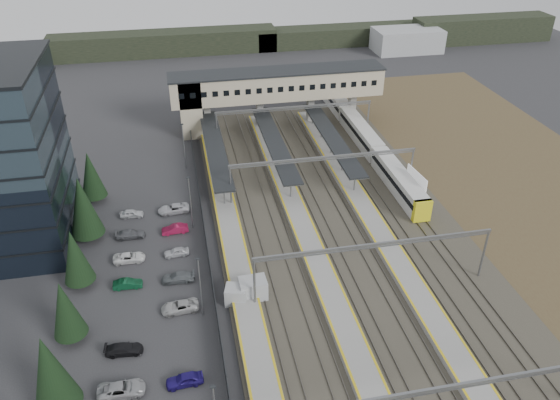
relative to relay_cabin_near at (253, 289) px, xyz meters
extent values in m
plane|color=#2B2B2D|center=(1.96, 6.30, -1.33)|extent=(220.00, 220.00, 0.00)
cone|color=black|center=(-20.04, -11.70, 3.77)|extent=(4.26, 4.26, 8.20)
cylinder|color=black|center=(-20.04, -2.70, -0.73)|extent=(0.44, 0.44, 1.20)
cone|color=black|center=(-20.04, -2.70, 3.07)|extent=(3.54, 3.54, 6.80)
cylinder|color=black|center=(-20.04, 6.30, -0.73)|extent=(0.44, 0.44, 1.20)
cone|color=black|center=(-20.04, 6.30, 3.17)|extent=(3.64, 3.64, 7.00)
cylinder|color=black|center=(-20.04, 16.30, -0.73)|extent=(0.44, 0.44, 1.20)
cone|color=black|center=(-20.04, 16.30, 3.92)|extent=(4.42, 4.42, 8.50)
cylinder|color=black|center=(-20.04, 26.30, -0.73)|extent=(0.44, 0.44, 1.20)
cone|color=black|center=(-20.04, 26.30, 3.27)|extent=(3.74, 3.74, 7.20)
imported|color=#A2A3A6|center=(-14.54, -11.10, -0.69)|extent=(4.59, 2.16, 1.27)
imported|color=black|center=(-14.54, -5.80, -0.76)|extent=(4.01, 1.85, 1.14)
imported|color=#0E4326|center=(-14.54, 4.80, -0.75)|extent=(3.52, 1.34, 1.14)
imported|color=white|center=(-14.54, 10.10, -0.76)|extent=(4.09, 1.97, 1.12)
imported|color=#55575C|center=(-14.54, 15.40, -0.74)|extent=(4.03, 1.65, 1.17)
imported|color=silver|center=(-14.54, 20.70, -0.75)|extent=(3.47, 1.63, 1.15)
imported|color=navy|center=(-8.54, -11.10, -0.70)|extent=(3.75, 1.71, 1.25)
imported|color=#B7B7B7|center=(-8.54, -0.50, -0.73)|extent=(4.39, 2.24, 1.19)
imported|color=slate|center=(-8.54, 4.80, -0.73)|extent=(4.18, 1.95, 1.18)
imported|color=silver|center=(-8.54, 10.10, -0.77)|extent=(3.35, 1.53, 1.11)
imported|color=#A21741|center=(-8.54, 15.40, -0.72)|extent=(3.73, 1.51, 1.21)
imported|color=silver|center=(-8.54, 20.70, -0.69)|extent=(4.68, 2.37, 1.27)
cube|color=black|center=(-6.04, -18.70, 6.67)|extent=(0.50, 0.25, 0.15)
cylinder|color=slate|center=(-6.04, -1.70, 2.67)|extent=(0.16, 0.16, 8.00)
cube|color=black|center=(-6.04, -1.70, 6.67)|extent=(0.50, 0.25, 0.15)
cylinder|color=slate|center=(-6.04, 16.30, 2.67)|extent=(0.16, 0.16, 8.00)
cube|color=black|center=(-6.04, 16.30, 6.67)|extent=(0.50, 0.25, 0.15)
cylinder|color=slate|center=(-6.04, 34.30, 2.67)|extent=(0.16, 0.16, 8.00)
cube|color=black|center=(-6.04, 34.30, 6.67)|extent=(0.50, 0.25, 0.15)
cube|color=#26282B|center=(-4.54, 11.30, -0.33)|extent=(0.08, 90.00, 2.00)
cube|color=#A0A3A5|center=(0.00, 0.00, 0.00)|extent=(3.27, 2.45, 2.65)
cube|color=#A0A3A5|center=(-2.02, -0.42, -0.19)|extent=(2.94, 2.65, 2.27)
cube|color=#3D3A2F|center=(13.96, 11.30, -1.23)|extent=(34.00, 90.00, 0.20)
cube|color=#59544C|center=(1.24, 11.30, -1.05)|extent=(0.08, 90.00, 0.14)
cube|color=#59544C|center=(2.68, 11.30, -1.05)|extent=(0.08, 90.00, 0.14)
cube|color=#59544C|center=(5.24, 11.30, -1.05)|extent=(0.08, 90.00, 0.14)
cube|color=#59544C|center=(6.68, 11.30, -1.05)|extent=(0.08, 90.00, 0.14)
cube|color=#59544C|center=(11.24, 11.30, -1.05)|extent=(0.08, 90.00, 0.14)
cube|color=#59544C|center=(12.68, 11.30, -1.05)|extent=(0.08, 90.00, 0.14)
cube|color=#59544C|center=(15.24, 11.30, -1.05)|extent=(0.08, 90.00, 0.14)
cube|color=#59544C|center=(16.68, 11.30, -1.05)|extent=(0.08, 90.00, 0.14)
cube|color=#59544C|center=(21.24, 11.30, -1.05)|extent=(0.08, 90.00, 0.14)
cube|color=#59544C|center=(22.68, 11.30, -1.05)|extent=(0.08, 90.00, 0.14)
cube|color=#59544C|center=(25.24, 11.30, -1.05)|extent=(0.08, 90.00, 0.14)
cube|color=#59544C|center=(26.68, 11.30, -1.05)|extent=(0.08, 90.00, 0.14)
cube|color=gray|center=(-1.04, 11.30, -0.88)|extent=(3.20, 82.00, 0.90)
cube|color=gold|center=(-2.49, 11.30, -0.42)|extent=(0.25, 82.00, 0.02)
cube|color=gold|center=(0.41, 11.30, -0.42)|extent=(0.25, 82.00, 0.02)
cube|color=gray|center=(8.96, 11.30, -0.88)|extent=(3.20, 82.00, 0.90)
cube|color=gold|center=(7.51, 11.30, -0.42)|extent=(0.25, 82.00, 0.02)
cube|color=gold|center=(10.41, 11.30, -0.42)|extent=(0.25, 82.00, 0.02)
cube|color=gray|center=(18.96, 11.30, -0.88)|extent=(3.20, 82.00, 0.90)
cube|color=gold|center=(17.51, 11.30, -0.42)|extent=(0.25, 82.00, 0.02)
cube|color=gold|center=(20.41, 11.30, -0.42)|extent=(0.25, 82.00, 0.02)
cube|color=black|center=(-1.04, 33.30, 2.67)|extent=(3.00, 30.00, 0.25)
cube|color=slate|center=(-1.04, 33.30, 2.52)|extent=(3.10, 30.00, 0.12)
cylinder|color=slate|center=(-1.04, 20.30, 1.07)|extent=(0.20, 0.20, 3.10)
cylinder|color=slate|center=(-1.04, 26.80, 1.07)|extent=(0.20, 0.20, 3.10)
cylinder|color=slate|center=(-1.04, 33.30, 1.07)|extent=(0.20, 0.20, 3.10)
cylinder|color=slate|center=(-1.04, 39.80, 1.07)|extent=(0.20, 0.20, 3.10)
cylinder|color=slate|center=(-1.04, 46.30, 1.07)|extent=(0.20, 0.20, 3.10)
cube|color=black|center=(8.96, 33.30, 2.67)|extent=(3.00, 30.00, 0.25)
cube|color=slate|center=(8.96, 33.30, 2.52)|extent=(3.10, 30.00, 0.12)
cylinder|color=slate|center=(8.96, 20.30, 1.07)|extent=(0.20, 0.20, 3.10)
cylinder|color=slate|center=(8.96, 26.80, 1.07)|extent=(0.20, 0.20, 3.10)
cylinder|color=slate|center=(8.96, 33.30, 1.07)|extent=(0.20, 0.20, 3.10)
cylinder|color=slate|center=(8.96, 39.80, 1.07)|extent=(0.20, 0.20, 3.10)
cylinder|color=slate|center=(8.96, 46.30, 1.07)|extent=(0.20, 0.20, 3.10)
cube|color=black|center=(18.96, 33.30, 2.67)|extent=(3.00, 30.00, 0.25)
cube|color=slate|center=(18.96, 33.30, 2.52)|extent=(3.10, 30.00, 0.12)
cylinder|color=slate|center=(18.96, 20.30, 1.07)|extent=(0.20, 0.20, 3.10)
cylinder|color=slate|center=(18.96, 26.80, 1.07)|extent=(0.20, 0.20, 3.10)
cylinder|color=slate|center=(18.96, 33.30, 1.07)|extent=(0.20, 0.20, 3.10)
cylinder|color=slate|center=(18.96, 39.80, 1.07)|extent=(0.20, 0.20, 3.10)
cylinder|color=slate|center=(18.96, 46.30, 1.07)|extent=(0.20, 0.20, 3.10)
cube|color=#B7AF89|center=(12.46, 48.30, 7.17)|extent=(40.00, 6.00, 5.00)
cube|color=black|center=(12.46, 48.30, 9.72)|extent=(40.40, 6.40, 0.30)
cube|color=#B7AF89|center=(-4.04, 48.30, 4.17)|extent=(4.00, 6.00, 11.00)
cube|color=black|center=(-5.54, 45.28, 7.27)|extent=(1.00, 0.06, 1.00)
cube|color=black|center=(-3.54, 45.28, 7.27)|extent=(1.00, 0.06, 1.00)
cube|color=black|center=(-1.54, 45.28, 7.27)|extent=(1.00, 0.06, 1.00)
cube|color=black|center=(0.46, 45.28, 7.27)|extent=(1.00, 0.06, 1.00)
cube|color=black|center=(2.46, 45.28, 7.27)|extent=(1.00, 0.06, 1.00)
cube|color=black|center=(4.46, 45.28, 7.27)|extent=(1.00, 0.06, 1.00)
cube|color=black|center=(6.46, 45.28, 7.27)|extent=(1.00, 0.06, 1.00)
cube|color=black|center=(8.46, 45.28, 7.27)|extent=(1.00, 0.06, 1.00)
cube|color=black|center=(10.46, 45.28, 7.27)|extent=(1.00, 0.06, 1.00)
cube|color=black|center=(12.46, 45.28, 7.27)|extent=(1.00, 0.06, 1.00)
cube|color=black|center=(14.46, 45.28, 7.27)|extent=(1.00, 0.06, 1.00)
cube|color=black|center=(16.46, 45.28, 7.27)|extent=(1.00, 0.06, 1.00)
cube|color=black|center=(18.46, 45.28, 7.27)|extent=(1.00, 0.06, 1.00)
cube|color=black|center=(20.46, 45.28, 7.27)|extent=(1.00, 0.06, 1.00)
cube|color=black|center=(22.46, 45.28, 7.27)|extent=(1.00, 0.06, 1.00)
cube|color=black|center=(24.46, 45.28, 7.27)|extent=(1.00, 0.06, 1.00)
cube|color=black|center=(26.46, 45.28, 7.27)|extent=(1.00, 0.06, 1.00)
cube|color=black|center=(28.46, 45.28, 7.27)|extent=(1.00, 0.06, 1.00)
cube|color=black|center=(30.46, 45.28, 7.27)|extent=(1.00, 0.06, 1.00)
cube|color=gray|center=(-2.54, 48.30, 1.67)|extent=(1.20, 1.60, 6.00)
cube|color=gray|center=(-1.04, 48.30, 1.67)|extent=(1.20, 1.60, 6.00)
cube|color=gray|center=(8.96, 48.30, 1.67)|extent=(1.20, 1.60, 6.00)
cube|color=gray|center=(18.96, 48.30, 1.67)|extent=(1.20, 1.60, 6.00)
cube|color=gray|center=(27.46, 48.30, 1.67)|extent=(1.20, 1.60, 6.00)
cube|color=slate|center=(13.96, -21.70, 5.67)|extent=(28.40, 0.25, 0.35)
cube|color=slate|center=(13.96, -21.70, 5.27)|extent=(28.40, 0.12, 0.12)
cylinder|color=slate|center=(-0.04, -1.70, 2.17)|extent=(0.28, 0.28, 7.00)
cylinder|color=slate|center=(27.96, -1.70, 2.17)|extent=(0.28, 0.28, 7.00)
cube|color=slate|center=(13.96, -1.70, 5.67)|extent=(28.40, 0.25, 0.35)
cube|color=slate|center=(13.96, -1.70, 5.27)|extent=(28.40, 0.12, 0.12)
cylinder|color=slate|center=(-0.04, 20.30, 2.17)|extent=(0.28, 0.28, 7.00)
cylinder|color=slate|center=(27.96, 20.30, 2.17)|extent=(0.28, 0.28, 7.00)
cube|color=slate|center=(13.96, 20.30, 5.67)|extent=(28.40, 0.25, 0.35)
cube|color=slate|center=(13.96, 20.30, 5.27)|extent=(28.40, 0.12, 0.12)
cylinder|color=slate|center=(-0.04, 40.30, 2.17)|extent=(0.28, 0.28, 7.00)
cylinder|color=slate|center=(27.96, 40.30, 2.17)|extent=(0.28, 0.28, 7.00)
cube|color=slate|center=(13.96, 40.30, 5.67)|extent=(28.40, 0.25, 0.35)
cube|color=slate|center=(13.96, 40.30, 5.27)|extent=(28.40, 0.12, 0.12)
cube|color=silver|center=(25.96, 19.89, 0.60)|extent=(2.56, 17.69, 3.29)
cube|color=black|center=(25.96, 19.89, 0.96)|extent=(2.62, 17.09, 0.82)
cube|color=slate|center=(25.96, 19.89, -0.82)|extent=(2.20, 16.29, 0.46)
cube|color=silver|center=(25.96, 38.19, 0.60)|extent=(2.56, 17.69, 3.29)
cube|color=black|center=(25.96, 38.19, 0.96)|extent=(2.62, 17.09, 0.82)
cube|color=slate|center=(25.96, 38.19, -0.82)|extent=(2.20, 16.29, 0.46)
cube|color=silver|center=(25.96, 56.48, 0.60)|extent=(2.56, 17.69, 3.29)
cube|color=black|center=(25.96, 56.48, 0.96)|extent=(2.62, 17.09, 0.82)
cube|color=slate|center=(25.96, 56.48, -0.82)|extent=(2.20, 16.29, 0.46)
cube|color=yellow|center=(25.96, 11.15, 0.60)|extent=(2.58, 0.90, 3.29)
cylinder|color=slate|center=(27.45, 14.62, 0.21)|extent=(0.20, 0.20, 3.07)
cylinder|color=slate|center=(27.45, 19.38, 0.21)|extent=(0.20, 0.20, 3.07)
cube|color=silver|center=(27.45, 17.00, 2.09)|extent=(0.68, 5.75, 2.88)
cube|color=#4F3F28|center=(46.96, 11.30, -1.30)|extent=(34.00, 120.00, 0.06)
cube|color=black|center=(-8.04, 101.30, 1.67)|extent=(60.00, 8.00, 6.00)
cube|color=black|center=(41.96, 101.30, 1.17)|extent=(50.00, 8.00, 5.00)
cube|color=black|center=(81.96, 96.30, 2.17)|extent=(40.00, 8.00, 7.00)
cube|color=#A0A3A5|center=(56.96, 91.30, 1.67)|extent=(18.00, 10.00, 6.00)
camera|label=1|loc=(-6.53, -48.50, 42.17)|focal=35.00mm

